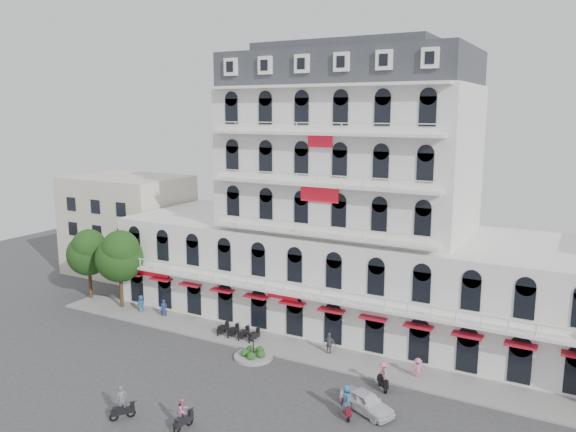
# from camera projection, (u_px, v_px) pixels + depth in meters

# --- Properties ---
(ground) EXTENTS (120.00, 120.00, 0.00)m
(ground) POSITION_uv_depth(u_px,v_px,m) (244.00, 399.00, 39.15)
(ground) COLOR #38383A
(ground) RESTS_ON ground
(sidewalk) EXTENTS (53.00, 4.00, 0.16)m
(sidewalk) POSITION_uv_depth(u_px,v_px,m) (303.00, 351.00, 46.90)
(sidewalk) COLOR gray
(sidewalk) RESTS_ON ground
(main_building) EXTENTS (45.00, 15.00, 25.80)m
(main_building) POSITION_uv_depth(u_px,v_px,m) (347.00, 217.00, 52.84)
(main_building) COLOR silver
(main_building) RESTS_ON ground
(flank_building_west) EXTENTS (14.00, 10.00, 12.00)m
(flank_building_west) POSITION_uv_depth(u_px,v_px,m) (128.00, 225.00, 69.45)
(flank_building_west) COLOR beige
(flank_building_west) RESTS_ON ground
(traffic_island) EXTENTS (3.20, 3.20, 1.60)m
(traffic_island) POSITION_uv_depth(u_px,v_px,m) (253.00, 355.00, 45.70)
(traffic_island) COLOR gray
(traffic_island) RESTS_ON ground
(parked_scooter_row) EXTENTS (4.40, 1.80, 1.10)m
(parked_scooter_row) POSITION_uv_depth(u_px,v_px,m) (238.00, 338.00, 49.74)
(parked_scooter_row) COLOR black
(parked_scooter_row) RESTS_ON ground
(tree_west_outer) EXTENTS (4.50, 4.48, 7.76)m
(tree_west_outer) POSITION_uv_depth(u_px,v_px,m) (88.00, 251.00, 59.02)
(tree_west_outer) COLOR #382314
(tree_west_outer) RESTS_ON ground
(tree_west_inner) EXTENTS (4.76, 4.76, 8.25)m
(tree_west_inner) POSITION_uv_depth(u_px,v_px,m) (120.00, 255.00, 56.17)
(tree_west_inner) COLOR #382314
(tree_west_inner) RESTS_ON ground
(parked_car) EXTENTS (4.41, 3.17, 1.40)m
(parked_car) POSITION_uv_depth(u_px,v_px,m) (367.00, 402.00, 37.43)
(parked_car) COLOR white
(parked_car) RESTS_ON ground
(rider_west) EXTENTS (1.14, 1.47, 2.33)m
(rider_west) POSITION_uv_depth(u_px,v_px,m) (122.00, 404.00, 36.48)
(rider_west) COLOR black
(rider_west) RESTS_ON ground
(rider_southwest) EXTENTS (0.72, 1.70, 2.13)m
(rider_southwest) POSITION_uv_depth(u_px,v_px,m) (183.00, 413.00, 35.30)
(rider_southwest) COLOR black
(rider_southwest) RESTS_ON ground
(rider_east) EXTENTS (1.16, 1.45, 2.29)m
(rider_east) POSITION_uv_depth(u_px,v_px,m) (346.00, 401.00, 36.66)
(rider_east) COLOR maroon
(rider_east) RESTS_ON ground
(rider_center) EXTENTS (1.22, 1.39, 2.13)m
(rider_center) POSITION_uv_depth(u_px,v_px,m) (383.00, 375.00, 40.36)
(rider_center) COLOR black
(rider_center) RESTS_ON ground
(pedestrian_left) EXTENTS (0.92, 0.64, 1.79)m
(pedestrian_left) POSITION_uv_depth(u_px,v_px,m) (141.00, 304.00, 55.88)
(pedestrian_left) COLOR #28547A
(pedestrian_left) RESTS_ON ground
(pedestrian_mid) EXTENTS (1.14, 0.49, 1.93)m
(pedestrian_mid) POSITION_uv_depth(u_px,v_px,m) (329.00, 344.00, 46.14)
(pedestrian_mid) COLOR #505157
(pedestrian_mid) RESTS_ON ground
(pedestrian_right) EXTENTS (1.24, 1.04, 1.66)m
(pedestrian_right) POSITION_uv_depth(u_px,v_px,m) (418.00, 369.00, 42.01)
(pedestrian_right) COLOR #C16695
(pedestrian_right) RESTS_ON ground
(pedestrian_far) EXTENTS (0.81, 0.75, 1.85)m
(pedestrian_far) POSITION_uv_depth(u_px,v_px,m) (164.00, 309.00, 54.47)
(pedestrian_far) COLOR navy
(pedestrian_far) RESTS_ON ground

